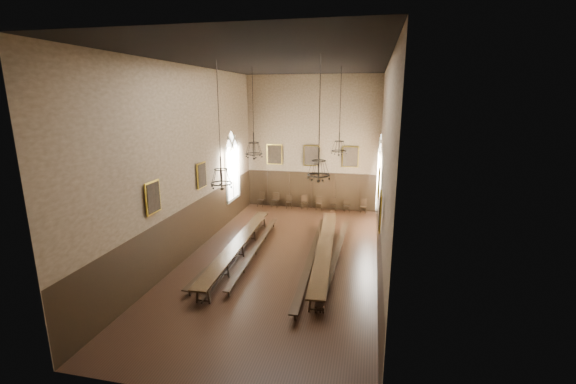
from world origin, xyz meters
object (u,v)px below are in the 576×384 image
(bench_right_inner, at_px, (312,257))
(chair_6, at_px, (347,208))
(chair_1, at_px, (275,203))
(chair_3, at_px, (305,205))
(chair_4, at_px, (319,206))
(chandelier_front_right, at_px, (319,167))
(bench_left_outer, at_px, (232,249))
(chair_7, at_px, (363,209))
(chair_5, at_px, (333,207))
(bench_left_inner, at_px, (256,250))
(chair_0, at_px, (261,202))
(chandelier_back_left, at_px, (254,148))
(chandelier_front_left, at_px, (221,176))
(table_right, at_px, (325,253))
(chair_2, at_px, (289,204))
(table_left, at_px, (238,249))
(bench_right_outer, at_px, (336,257))
(chandelier_back_right, at_px, (339,145))

(bench_right_inner, relative_size, chair_6, 12.06)
(chair_1, height_order, chair_3, chair_1)
(chair_4, xyz_separation_m, chandelier_front_right, (1.48, -11.33, 4.74))
(bench_left_outer, height_order, chair_7, chair_7)
(chair_5, bearing_deg, bench_left_inner, -113.38)
(chair_0, bearing_deg, chandelier_back_left, -66.11)
(chair_6, relative_size, chandelier_front_left, 0.17)
(table_right, bearing_deg, bench_right_inner, -146.35)
(bench_left_inner, height_order, chair_6, chair_6)
(chair_1, xyz_separation_m, chair_3, (2.09, -0.02, -0.02))
(chair_2, bearing_deg, chair_6, -9.59)
(table_left, height_order, chair_6, chair_6)
(bench_left_inner, xyz_separation_m, bench_right_inner, (2.86, -0.39, 0.04))
(chair_1, bearing_deg, chair_0, -170.80)
(chair_5, bearing_deg, chair_3, 175.79)
(bench_left_outer, xyz_separation_m, chair_3, (2.16, 8.52, 0.02))
(chair_6, distance_m, chandelier_back_left, 9.07)
(bench_right_outer, height_order, chandelier_back_right, chandelier_back_right)
(bench_right_outer, height_order, chair_5, chair_5)
(chandelier_front_right, bearing_deg, bench_left_outer, 148.75)
(chair_1, distance_m, chandelier_back_right, 9.02)
(table_left, relative_size, bench_right_outer, 1.01)
(bench_left_outer, height_order, chair_0, chair_0)
(chair_1, height_order, chair_2, chair_1)
(table_left, relative_size, chair_7, 10.84)
(chair_0, relative_size, chair_1, 1.00)
(chair_0, bearing_deg, chair_1, 13.55)
(chandelier_back_left, relative_size, chandelier_front_left, 0.88)
(chandelier_front_left, bearing_deg, table_right, 29.85)
(bench_left_outer, relative_size, chandelier_back_right, 2.21)
(bench_right_inner, distance_m, chair_3, 8.97)
(chair_3, bearing_deg, chair_2, 169.54)
(bench_left_outer, bearing_deg, chandelier_back_right, 28.97)
(chandelier_front_left, bearing_deg, chair_2, 87.14)
(chandelier_front_left, bearing_deg, bench_right_inner, 29.24)
(bench_left_inner, xyz_separation_m, chair_6, (3.86, 8.32, 0.00))
(bench_left_outer, height_order, chair_1, chair_1)
(chair_2, relative_size, chair_5, 1.02)
(bench_right_outer, distance_m, chandelier_back_right, 5.59)
(bench_right_inner, relative_size, chair_5, 11.94)
(chair_0, xyz_separation_m, chair_1, (1.01, 0.06, 0.00))
(bench_left_inner, height_order, chair_0, chair_0)
(table_left, xyz_separation_m, bench_left_inner, (0.76, 0.41, -0.13))
(table_left, distance_m, chair_1, 8.82)
(table_right, relative_size, bench_right_inner, 0.97)
(table_right, distance_m, bench_left_outer, 4.62)
(chair_2, relative_size, chair_7, 0.98)
(chair_2, bearing_deg, bench_left_outer, -106.48)
(bench_left_outer, distance_m, chandelier_front_right, 7.22)
(bench_right_outer, height_order, chair_7, chair_7)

